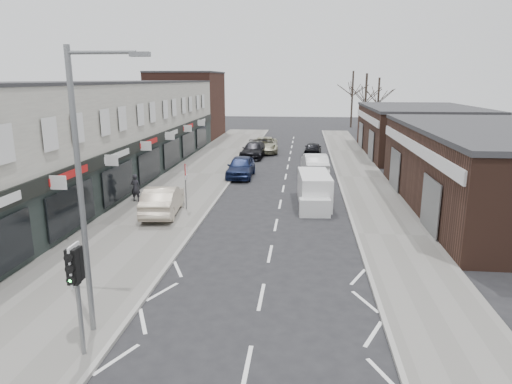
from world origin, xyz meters
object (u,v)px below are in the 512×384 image
(street_lamp, at_px, (85,180))
(warning_sign, at_px, (186,173))
(sedan_on_pavement, at_px, (163,200))
(parked_car_left_c, at_px, (265,145))
(parked_car_right_a, at_px, (315,164))
(parked_car_left_a, at_px, (241,167))
(traffic_light, at_px, (76,274))
(parked_car_right_b, at_px, (313,149))
(pedestrian, at_px, (136,188))
(parked_car_left_b, at_px, (254,150))
(white_van, at_px, (314,191))

(street_lamp, distance_m, warning_sign, 13.04)
(warning_sign, xyz_separation_m, sedan_on_pavement, (-1.05, -1.07, -1.30))
(parked_car_left_c, bearing_deg, parked_car_right_a, -69.27)
(parked_car_left_c, xyz_separation_m, parked_car_right_a, (4.81, -10.48, 0.06))
(parked_car_left_a, relative_size, parked_car_right_a, 0.94)
(traffic_light, distance_m, parked_car_right_b, 34.70)
(pedestrian, distance_m, parked_car_left_b, 17.85)
(parked_car_left_b, relative_size, parked_car_left_c, 0.92)
(parked_car_left_b, height_order, parked_car_right_a, parked_car_right_a)
(traffic_light, xyz_separation_m, warning_sign, (-0.76, 14.02, -0.21))
(traffic_light, xyz_separation_m, parked_car_left_b, (1.00, 32.41, -1.68))
(parked_car_left_a, height_order, parked_car_right_b, parked_car_left_a)
(parked_car_left_b, bearing_deg, warning_sign, -91.82)
(parked_car_left_c, bearing_deg, street_lamp, -97.09)
(sedan_on_pavement, bearing_deg, parked_car_left_a, -111.29)
(white_van, relative_size, parked_car_right_b, 1.25)
(warning_sign, bearing_deg, parked_car_right_b, 69.80)
(traffic_light, distance_m, parked_car_left_b, 32.47)
(white_van, height_order, parked_car_left_a, white_van)
(traffic_light, bearing_deg, street_lamp, 95.88)
(parked_car_left_a, height_order, parked_car_left_b, parked_car_left_a)
(parked_car_left_c, bearing_deg, parked_car_left_b, -107.17)
(pedestrian, bearing_deg, white_van, -169.67)
(warning_sign, distance_m, parked_car_right_a, 13.54)
(white_van, distance_m, parked_car_left_c, 20.34)
(white_van, bearing_deg, parked_car_left_b, 103.92)
(parked_car_right_a, bearing_deg, street_lamp, 68.92)
(sedan_on_pavement, relative_size, parked_car_left_c, 0.86)
(white_van, relative_size, parked_car_left_a, 1.07)
(traffic_light, xyz_separation_m, parked_car_left_c, (1.79, 35.78, -1.65))
(pedestrian, bearing_deg, parked_car_right_b, -113.13)
(warning_sign, bearing_deg, parked_car_left_c, 83.31)
(traffic_light, relative_size, parked_car_left_b, 0.62)
(pedestrian, xyz_separation_m, parked_car_left_a, (5.23, 8.13, -0.15))
(traffic_light, bearing_deg, parked_car_left_b, 88.23)
(pedestrian, relative_size, parked_car_left_c, 0.30)
(sedan_on_pavement, bearing_deg, traffic_light, 91.64)
(traffic_light, height_order, parked_car_right_a, traffic_light)
(street_lamp, xyz_separation_m, parked_car_left_a, (1.13, 22.27, -3.82))
(pedestrian, relative_size, parked_car_left_a, 0.36)
(traffic_light, bearing_deg, parked_car_right_b, 79.02)
(parked_car_left_b, height_order, parked_car_left_c, parked_car_left_c)
(warning_sign, bearing_deg, parked_car_right_a, 56.88)
(parked_car_right_a, bearing_deg, sedan_on_pavement, 50.25)
(pedestrian, relative_size, parked_car_right_a, 0.33)
(sedan_on_pavement, distance_m, parked_car_left_a, 10.90)
(traffic_light, height_order, parked_car_left_a, traffic_light)
(traffic_light, height_order, pedestrian, traffic_light)
(traffic_light, relative_size, pedestrian, 1.86)
(parked_car_left_a, xyz_separation_m, parked_car_right_b, (5.60, 10.54, -0.12))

